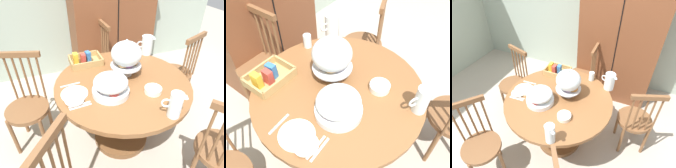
{
  "view_description": "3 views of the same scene",
  "coord_description": "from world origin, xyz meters",
  "views": [
    {
      "loc": [
        -0.54,
        -1.11,
        1.74
      ],
      "look_at": [
        -0.05,
        0.19,
        0.74
      ],
      "focal_mm": 31.72,
      "sensor_mm": 36.0,
      "label": 1
    },
    {
      "loc": [
        -0.81,
        -0.46,
        1.96
      ],
      "look_at": [
        0.05,
        0.19,
        0.79
      ],
      "focal_mm": 38.2,
      "sensor_mm": 36.0,
      "label": 2
    },
    {
      "loc": [
        0.75,
        -1.2,
        2.22
      ],
      "look_at": [
        0.05,
        0.34,
        0.84
      ],
      "focal_mm": 31.08,
      "sensor_mm": 36.0,
      "label": 3
    }
  ],
  "objects": [
    {
      "name": "fruit_platter_covered",
      "position": [
        -0.11,
        0.07,
        0.83
      ],
      "size": [
        0.3,
        0.3,
        0.18
      ],
      "color": "silver",
      "rests_on": "dining_table"
    },
    {
      "name": "pastry_stand_with_dome",
      "position": [
        0.12,
        0.3,
        0.94
      ],
      "size": [
        0.28,
        0.28,
        0.34
      ],
      "color": "silver",
      "rests_on": "dining_table"
    },
    {
      "name": "soup_spoon",
      "position": [
        -0.39,
        0.31,
        0.74
      ],
      "size": [
        0.17,
        0.03,
        0.01
      ],
      "primitive_type": "cube",
      "rotation": [
        0.0,
        0.0,
        3.21
      ],
      "color": "silver",
      "rests_on": "dining_table"
    },
    {
      "name": "dinner_fork",
      "position": [
        -0.37,
        -0.0,
        0.74
      ],
      "size": [
        0.17,
        0.03,
        0.01
      ],
      "primitive_type": "cube",
      "rotation": [
        0.0,
        0.0,
        3.21
      ],
      "color": "silver",
      "rests_on": "dining_table"
    },
    {
      "name": "windsor_chair_far_side",
      "position": [
        -0.52,
        -0.5,
        0.45
      ],
      "size": [
        0.47,
        0.47,
        0.97
      ],
      "color": "brown",
      "rests_on": "ground_plane"
    },
    {
      "name": "wall_back",
      "position": [
        0.0,
        1.83,
        1.3
      ],
      "size": [
        4.8,
        0.06,
        2.6
      ],
      "primitive_type": "cube",
      "color": "#9EAD9E",
      "rests_on": "ground_plane"
    },
    {
      "name": "wooden_armoire",
      "position": [
        0.42,
        1.5,
        0.98
      ],
      "size": [
        1.18,
        0.6,
        1.96
      ],
      "color": "brown",
      "rests_on": "ground_plane"
    },
    {
      "name": "orange_juice_pitcher",
      "position": [
        0.22,
        -0.32,
        0.83
      ],
      "size": [
        0.16,
        0.11,
        0.2
      ],
      "color": "silver",
      "rests_on": "dining_table"
    },
    {
      "name": "drinking_glass",
      "position": [
        0.27,
        0.67,
        0.8
      ],
      "size": [
        0.06,
        0.06,
        0.11
      ],
      "primitive_type": "cylinder",
      "color": "silver",
      "rests_on": "dining_table"
    },
    {
      "name": "china_plate_small",
      "position": [
        -0.4,
        0.08,
        0.76
      ],
      "size": [
        0.15,
        0.15,
        0.01
      ],
      "primitive_type": "cylinder",
      "color": "white",
      "rests_on": "china_plate_large"
    },
    {
      "name": "cereal_basket",
      "position": [
        -0.18,
        0.63,
        0.78
      ],
      "size": [
        0.32,
        0.24,
        0.12
      ],
      "color": "tan",
      "rests_on": "dining_table"
    },
    {
      "name": "windsor_chair_near_window",
      "position": [
        0.89,
        0.5,
        0.45
      ],
      "size": [
        0.43,
        0.43,
        0.97
      ],
      "color": "brown",
      "rests_on": "ground_plane"
    },
    {
      "name": "dining_table",
      "position": [
        0.05,
        0.19,
        0.52
      ],
      "size": [
        1.19,
        1.19,
        0.74
      ],
      "color": "brown",
      "rests_on": "ground_plane"
    },
    {
      "name": "milk_pitcher",
      "position": [
        0.51,
        0.61,
        0.83
      ],
      "size": [
        0.19,
        0.12,
        0.2
      ],
      "color": "silver",
      "rests_on": "dining_table"
    },
    {
      "name": "windsor_chair_by_cabinet",
      "position": [
        0.05,
        1.09,
        0.45
      ],
      "size": [
        0.4,
        0.4,
        0.97
      ],
      "color": "brown",
      "rests_on": "ground_plane"
    },
    {
      "name": "ground_plane",
      "position": [
        0.0,
        0.0,
        0.0
      ],
      "size": [
        10.0,
        10.0,
        0.0
      ],
      "primitive_type": "plane",
      "color": "#A89E8E"
    },
    {
      "name": "table_knife",
      "position": [
        -0.37,
        0.03,
        0.74
      ],
      "size": [
        0.17,
        0.03,
        0.01
      ],
      "primitive_type": "cube",
      "rotation": [
        0.0,
        0.0,
        3.21
      ],
      "color": "silver",
      "rests_on": "dining_table"
    },
    {
      "name": "china_plate_large",
      "position": [
        -0.38,
        0.17,
        0.75
      ],
      "size": [
        0.22,
        0.22,
        0.01
      ],
      "primitive_type": "cylinder",
      "color": "white",
      "rests_on": "dining_table"
    },
    {
      "name": "windsor_chair_facing_door",
      "position": [
        -0.79,
        0.49,
        0.45
      ],
      "size": [
        0.43,
        0.42,
        0.97
      ],
      "color": "brown",
      "rests_on": "ground_plane"
    },
    {
      "name": "cereal_bowl",
      "position": [
        0.22,
        -0.03,
        0.76
      ],
      "size": [
        0.14,
        0.14,
        0.04
      ],
      "primitive_type": "cylinder",
      "color": "white",
      "rests_on": "dining_table"
    }
  ]
}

